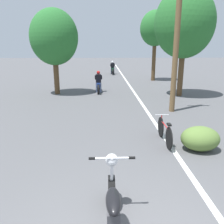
# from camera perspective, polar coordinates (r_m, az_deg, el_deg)

# --- Properties ---
(lane_stripe_edge) EXTENTS (0.14, 48.00, 0.01)m
(lane_stripe_edge) POSITION_cam_1_polar(r_m,az_deg,el_deg) (15.55, 5.32, 4.79)
(lane_stripe_edge) COLOR white
(lane_stripe_edge) RESTS_ON ground
(utility_pole) EXTENTS (1.10, 0.24, 6.29)m
(utility_pole) POSITION_cam_1_polar(r_m,az_deg,el_deg) (10.89, 15.30, 16.84)
(utility_pole) COLOR brown
(utility_pole) RESTS_ON ground
(roadside_tree_right_near) EXTENTS (3.38, 3.04, 6.08)m
(roadside_tree_right_near) POSITION_cam_1_polar(r_m,az_deg,el_deg) (14.72, 17.06, 19.69)
(roadside_tree_right_near) COLOR #513A23
(roadside_tree_right_near) RESTS_ON ground
(roadside_tree_right_far) EXTENTS (2.51, 2.26, 5.77)m
(roadside_tree_right_far) POSITION_cam_1_polar(r_m,az_deg,el_deg) (21.04, 10.36, 19.07)
(roadside_tree_right_far) COLOR #513A23
(roadside_tree_right_far) RESTS_ON ground
(roadside_tree_left) EXTENTS (2.85, 2.57, 5.05)m
(roadside_tree_left) POSITION_cam_1_polar(r_m,az_deg,el_deg) (15.10, -13.78, 17.01)
(roadside_tree_left) COLOR #513A23
(roadside_tree_left) RESTS_ON ground
(roadside_bush) EXTENTS (1.10, 0.88, 0.70)m
(roadside_bush) POSITION_cam_1_polar(r_m,az_deg,el_deg) (7.25, 20.44, -6.00)
(roadside_bush) COLOR #5B7A38
(roadside_bush) RESTS_ON ground
(motorcycle_foreground) EXTENTS (0.80, 2.02, 1.07)m
(motorcycle_foreground) POSITION_cam_1_polar(r_m,az_deg,el_deg) (4.05, 0.27, -21.84)
(motorcycle_foreground) COLOR black
(motorcycle_foreground) RESTS_ON ground
(motorcycle_rider_lead) EXTENTS (0.50, 2.03, 1.37)m
(motorcycle_rider_lead) POSITION_cam_1_polar(r_m,az_deg,el_deg) (15.50, -3.26, 6.72)
(motorcycle_rider_lead) COLOR black
(motorcycle_rider_lead) RESTS_ON ground
(motorcycle_rider_far) EXTENTS (0.50, 2.10, 1.40)m
(motorcycle_rider_far) POSITION_cam_1_polar(r_m,az_deg,el_deg) (25.63, 0.13, 10.26)
(motorcycle_rider_far) COLOR black
(motorcycle_rider_far) RESTS_ON ground
(bicycle_parked) EXTENTS (0.44, 1.67, 0.77)m
(bicycle_parked) POSITION_cam_1_polar(r_m,az_deg,el_deg) (7.50, 12.56, -4.59)
(bicycle_parked) COLOR black
(bicycle_parked) RESTS_ON ground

